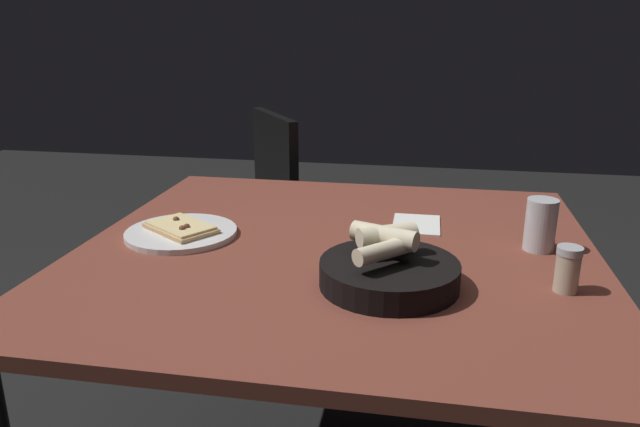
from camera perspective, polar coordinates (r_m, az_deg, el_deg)
name	(u,v)px	position (r m, az deg, el deg)	size (l,w,h in m)	color
dining_table	(337,267)	(1.44, 1.57, -5.07)	(1.15, 1.19, 0.74)	brown
pizza_plate	(181,232)	(1.52, -12.94, -1.67)	(0.27, 0.27, 0.04)	white
bread_basket	(388,270)	(1.21, 6.47, -5.30)	(0.28, 0.28, 0.12)	black
beer_glass	(540,228)	(1.47, 20.02, -1.28)	(0.07, 0.07, 0.12)	silver
pepper_shaker	(567,272)	(1.27, 22.25, -5.10)	(0.05, 0.05, 0.09)	#BFB299
napkin	(416,224)	(1.58, 9.06, -1.01)	(0.16, 0.12, 0.00)	white
chair_near	(249,216)	(2.41, -6.71, -0.22)	(0.61, 0.61, 0.90)	black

